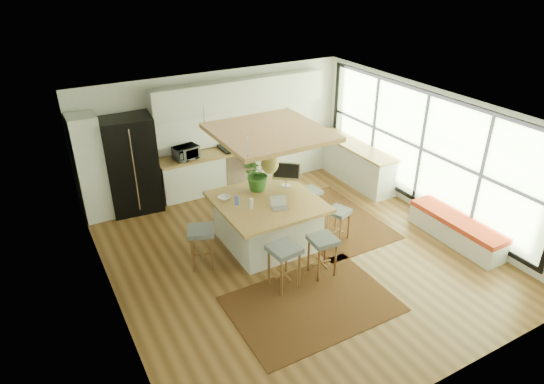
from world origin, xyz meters
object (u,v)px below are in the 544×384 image
stool_near_left (284,269)px  stool_left_side (202,249)px  monitor (286,174)px  island_plant (258,176)px  stool_right_front (338,224)px  stool_right_back (310,204)px  fridge (132,170)px  island (267,222)px  laptop (280,203)px  microwave (186,151)px  stool_near_right (322,257)px

stool_near_left → stool_left_side: (-0.97, 1.23, 0.00)m
monitor → island_plant: 0.56m
stool_right_front → stool_right_back: (-0.04, 0.94, 0.00)m
fridge → island: (1.85, -2.61, -0.46)m
island_plant → fridge: bearing=132.2°
stool_near_left → laptop: laptop is taller
laptop → stool_right_front: bearing=4.8°
microwave → island_plant: size_ratio=0.76×
stool_near_right → laptop: size_ratio=2.34×
stool_right_front → fridge: bearing=134.3°
stool_near_left → stool_near_right: stool_near_left is taller
stool_right_back → stool_left_side: (-2.59, -0.46, 0.00)m
island → microwave: microwave is taller
stool_right_back → stool_right_front: bearing=-87.5°
fridge → laptop: fridge is taller
microwave → island_plant: island_plant is taller
island → stool_right_back: island is taller
island → stool_near_left: island is taller
island → microwave: size_ratio=3.47×
monitor → stool_right_back: bearing=41.1°
island → stool_near_right: bearing=-75.3°
laptop → monitor: monitor is taller
stool_near_right → stool_right_front: size_ratio=1.12×
island → stool_near_right: size_ratio=2.48×
stool_right_back → stool_near_left: bearing=-133.8°
monitor → fridge: bearing=175.9°
stool_right_front → island_plant: size_ratio=0.95×
island → monitor: size_ratio=3.32×
island → laptop: size_ratio=5.81×
stool_near_left → monitor: size_ratio=1.44×
stool_near_left → stool_near_right: size_ratio=1.08×
island → monitor: (0.61, 0.34, 0.72)m
stool_near_right → microwave: size_ratio=1.40×
stool_right_front → island_plant: island_plant is taller
stool_right_back → microwave: (-1.85, 2.24, 0.75)m
stool_right_back → monitor: size_ratio=1.21×
microwave → island_plant: bearing=-82.6°
stool_right_back → laptop: laptop is taller
stool_right_front → microwave: bearing=120.7°
fridge → island_plant: size_ratio=3.00×
island → stool_right_front: island is taller
monitor → microwave: bearing=157.4°
fridge → island_plant: 2.88m
stool_right_front → stool_right_back: bearing=92.5°
stool_near_left → monitor: 2.12m
stool_right_back → island_plant: island_plant is taller
fridge → stool_left_side: size_ratio=2.71×
stool_right_front → island: bearing=155.5°
stool_right_back → microwave: 3.00m
monitor → microwave: monitor is taller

